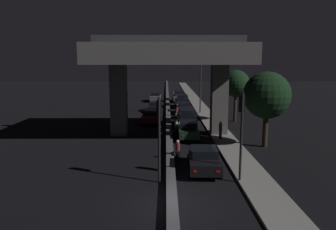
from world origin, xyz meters
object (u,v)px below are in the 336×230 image
street_lamp (197,82)px  car_black_lead (204,159)px  traffic_light_right_of_median (241,121)px  car_grey_third_oncoming (156,97)px  car_silver_fourth (184,108)px  traffic_light_left_of_median (159,125)px  motorcycle_black_filtering_near (178,151)px  car_black_third (187,116)px  pedestrian_on_sidewalk (220,130)px  car_dark_red_lead_oncoming (151,116)px  car_dark_blue_fifth (182,101)px  car_black_second_oncoming (155,107)px  motorcycle_blue_filtering_mid (176,128)px  motorcycle_white_filtering_far (177,114)px  car_dark_green_second (188,130)px  car_grey_sixth (178,96)px

street_lamp → car_black_lead: 23.53m
traffic_light_right_of_median → car_grey_third_oncoming: size_ratio=1.22×
traffic_light_right_of_median → car_silver_fourth: size_ratio=1.26×
traffic_light_left_of_median → motorcycle_black_filtering_near: (1.22, 4.34, -2.78)m
car_black_third → pedestrian_on_sidewalk: size_ratio=2.94×
car_silver_fourth → car_dark_red_lead_oncoming: size_ratio=0.85×
car_dark_blue_fifth → car_black_second_oncoming: 5.78m
motorcycle_blue_filtering_mid → pedestrian_on_sidewalk: 4.70m
traffic_light_left_of_median → car_dark_blue_fifth: (2.78, 31.30, -2.35)m
street_lamp → car_black_third: bearing=-103.2°
traffic_light_right_of_median → car_black_third: traffic_light_right_of_median is taller
car_black_second_oncoming → motorcycle_black_filtering_near: size_ratio=2.11×
motorcycle_blue_filtering_mid → pedestrian_on_sidewalk: (3.83, -2.70, 0.34)m
traffic_light_left_of_median → car_dark_blue_fifth: 31.51m
car_black_lead → motorcycle_blue_filtering_mid: (-1.42, 10.80, -0.16)m
street_lamp → traffic_light_right_of_median: bearing=-89.8°
traffic_light_right_of_median → car_black_second_oncoming: bearing=102.1°
traffic_light_left_of_median → car_black_second_oncoming: bearing=92.5°
traffic_light_right_of_median → motorcycle_white_filtering_far: size_ratio=2.97×
car_dark_red_lead_oncoming → car_black_second_oncoming: car_dark_red_lead_oncoming is taller
car_dark_blue_fifth → car_dark_red_lead_oncoming: bearing=159.6°
car_black_lead → car_dark_green_second: bearing=5.1°
car_black_third → car_grey_sixth: (-0.09, 21.19, 0.03)m
car_silver_fourth → car_black_second_oncoming: (-3.94, 1.91, -0.10)m
traffic_light_left_of_median → car_black_third: 17.55m
car_black_third → motorcycle_white_filtering_far: (-0.96, 3.95, -0.33)m
car_dark_green_second → car_grey_third_oncoming: 28.04m
car_grey_sixth → motorcycle_white_filtering_far: (-0.87, -17.24, -0.36)m
car_black_third → car_black_second_oncoming: car_black_third is taller
car_dark_red_lead_oncoming → car_black_second_oncoming: size_ratio=1.23×
car_grey_sixth → motorcycle_blue_filtering_mid: bearing=176.1°
traffic_light_left_of_median → car_grey_sixth: (2.54, 38.37, -2.39)m
car_grey_third_oncoming → car_silver_fourth: bearing=18.9°
car_grey_third_oncoming → motorcycle_black_filtering_near: size_ratio=2.27×
car_dark_red_lead_oncoming → motorcycle_white_filtering_far: size_ratio=2.77×
car_dark_green_second → car_silver_fourth: bearing=-2.2°
car_black_second_oncoming → motorcycle_blue_filtering_mid: bearing=10.2°
motorcycle_blue_filtering_mid → traffic_light_right_of_median: bearing=-167.8°
car_black_lead → traffic_light_right_of_median: bearing=-135.7°
car_dark_green_second → car_dark_blue_fifth: bearing=-1.7°
car_grey_sixth → motorcycle_black_filtering_near: car_grey_sixth is taller
car_black_second_oncoming → street_lamp: bearing=72.4°
traffic_light_left_of_median → pedestrian_on_sidewalk: (5.21, 10.15, -2.46)m
street_lamp → car_black_lead: (-1.74, -23.21, -3.50)m
car_black_third → car_black_second_oncoming: size_ratio=1.16×
traffic_light_right_of_median → motorcycle_blue_filtering_mid: bearing=104.3°
traffic_light_left_of_median → car_dark_blue_fifth: bearing=84.9°
traffic_light_right_of_median → car_black_lead: (-1.85, 2.06, -2.81)m
car_dark_green_second → motorcycle_white_filtering_far: 10.25m
motorcycle_white_filtering_far → car_dark_green_second: bearing=179.6°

